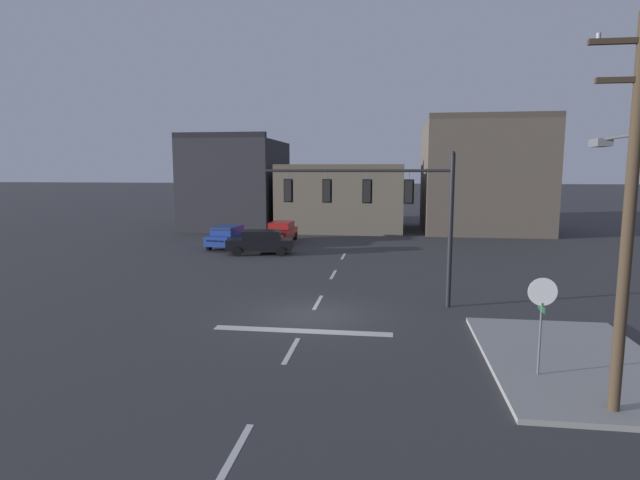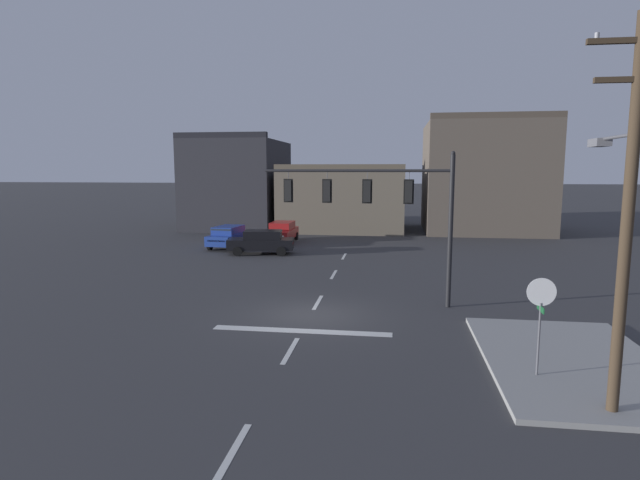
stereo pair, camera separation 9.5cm
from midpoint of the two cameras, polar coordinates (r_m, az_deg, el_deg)
The scene contains 11 objects.
ground_plane at distance 20.34m, azimuth -0.93°, elevation -8.38°, with size 400.00×400.00×0.00m, color #353538.
sidewalk_near_corner at distance 17.14m, azimuth 26.44°, elevation -12.08°, with size 5.00×8.00×0.15m, color gray.
stop_bar_paint at distance 18.45m, azimuth -1.92°, elevation -10.08°, with size 6.40×0.50×0.01m, color silver.
lane_centreline at distance 22.25m, azimuth -0.12°, elevation -6.95°, with size 0.16×26.40×0.01m.
signal_mast_near_side at distance 21.63m, azimuth 7.01°, elevation 4.36°, with size 8.00×0.91×6.42m.
stop_sign at distance 14.98m, azimuth 23.54°, elevation -6.46°, with size 0.76×0.64×2.83m.
car_lot_nearside at distance 38.07m, azimuth -10.01°, elevation 0.43°, with size 2.31×4.60×1.61m.
car_lot_middle at distance 40.44m, azimuth -4.17°, elevation 0.95°, with size 1.97×4.48×1.61m.
car_lot_farside at distance 34.88m, azimuth -6.46°, elevation -0.17°, with size 4.62×2.38×1.61m.
utility_pole at distance 13.27m, azimuth 31.09°, elevation 3.51°, with size 2.20×2.33×8.98m.
building_row at distance 49.45m, azimuth 5.35°, elevation 6.04°, with size 33.22×10.91×10.36m.
Camera 2 is at (3.12, -19.29, 5.67)m, focal length 28.74 mm.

